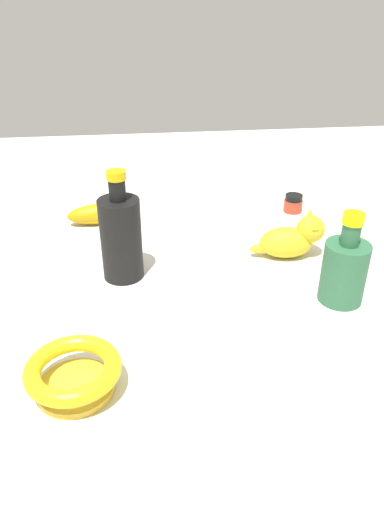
{
  "coord_description": "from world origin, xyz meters",
  "views": [
    {
      "loc": [
        -0.09,
        -0.75,
        0.48
      ],
      "look_at": [
        0.0,
        0.0,
        0.05
      ],
      "focal_mm": 33.81,
      "sensor_mm": 36.0,
      "label": 1
    }
  ],
  "objects_px": {
    "bowl": "(74,373)",
    "nail_polish_jar": "(293,203)",
    "banana": "(103,213)",
    "cat_figurine": "(293,238)",
    "bottle_tall": "(121,236)",
    "bottle_short": "(344,269)"
  },
  "relations": [
    {
      "from": "bowl",
      "to": "nail_polish_jar",
      "type": "distance_m",
      "value": 0.7
    },
    {
      "from": "banana",
      "to": "nail_polish_jar",
      "type": "relative_size",
      "value": 3.59
    },
    {
      "from": "cat_figurine",
      "to": "bowl",
      "type": "bearing_deg",
      "value": -140.73
    },
    {
      "from": "nail_polish_jar",
      "to": "bottle_tall",
      "type": "bearing_deg",
      "value": -148.34
    },
    {
      "from": "bottle_short",
      "to": "nail_polish_jar",
      "type": "relative_size",
      "value": 3.67
    },
    {
      "from": "cat_figurine",
      "to": "nail_polish_jar",
      "type": "distance_m",
      "value": 0.22
    },
    {
      "from": "bottle_tall",
      "to": "bowl",
      "type": "distance_m",
      "value": 0.3
    },
    {
      "from": "cat_figurine",
      "to": "bowl",
      "type": "height_order",
      "value": "cat_figurine"
    },
    {
      "from": "cat_figurine",
      "to": "banana",
      "type": "height_order",
      "value": "cat_figurine"
    },
    {
      "from": "bottle_tall",
      "to": "bowl",
      "type": "xyz_separation_m",
      "value": [
        -0.06,
        -0.29,
        -0.05
      ]
    },
    {
      "from": "bottle_tall",
      "to": "bowl",
      "type": "height_order",
      "value": "bottle_tall"
    },
    {
      "from": "banana",
      "to": "bowl",
      "type": "bearing_deg",
      "value": 81.2
    },
    {
      "from": "bottle_short",
      "to": "banana",
      "type": "relative_size",
      "value": 1.02
    },
    {
      "from": "bowl",
      "to": "bottle_tall",
      "type": "bearing_deg",
      "value": 77.71
    },
    {
      "from": "bottle_short",
      "to": "bottle_tall",
      "type": "relative_size",
      "value": 0.79
    },
    {
      "from": "bottle_short",
      "to": "bottle_tall",
      "type": "distance_m",
      "value": 0.39
    },
    {
      "from": "banana",
      "to": "nail_polish_jar",
      "type": "xyz_separation_m",
      "value": [
        0.45,
        0.01,
        -0.0
      ]
    },
    {
      "from": "bottle_short",
      "to": "banana",
      "type": "xyz_separation_m",
      "value": [
        -0.42,
        0.36,
        -0.04
      ]
    },
    {
      "from": "bowl",
      "to": "nail_polish_jar",
      "type": "relative_size",
      "value": 2.89
    },
    {
      "from": "banana",
      "to": "bottle_tall",
      "type": "bearing_deg",
      "value": 94.29
    },
    {
      "from": "bottle_tall",
      "to": "bowl",
      "type": "bearing_deg",
      "value": -102.29
    },
    {
      "from": "bottle_short",
      "to": "cat_figurine",
      "type": "bearing_deg",
      "value": 103.2
    }
  ]
}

